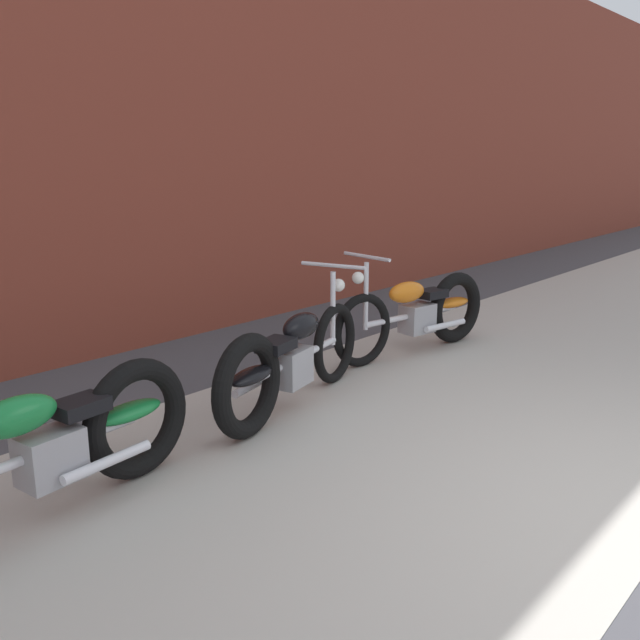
% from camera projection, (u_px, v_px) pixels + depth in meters
% --- Properties ---
extents(sidewalk_slab, '(36.00, 3.50, 0.01)m').
position_uv_depth(sidewalk_slab, '(395.00, 438.00, 4.56)').
color(sidewalk_slab, '#B2ADA3').
rests_on(sidewalk_slab, ground).
extents(brick_building_wall, '(36.00, 0.50, 4.92)m').
position_uv_depth(brick_building_wall, '(97.00, 91.00, 6.19)').
color(brick_building_wall, brown).
rests_on(brick_building_wall, ground).
extents(motorcycle_green, '(2.01, 0.58, 1.03)m').
position_uv_depth(motorcycle_green, '(63.00, 442.00, 3.56)').
color(motorcycle_green, black).
rests_on(motorcycle_green, ground).
extents(motorcycle_black, '(1.98, 0.72, 1.03)m').
position_uv_depth(motorcycle_black, '(285.00, 362.00, 4.93)').
color(motorcycle_black, black).
rests_on(motorcycle_black, ground).
extents(motorcycle_orange, '(2.00, 0.66, 1.03)m').
position_uv_depth(motorcycle_orange, '(423.00, 311.00, 6.54)').
color(motorcycle_orange, black).
rests_on(motorcycle_orange, ground).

